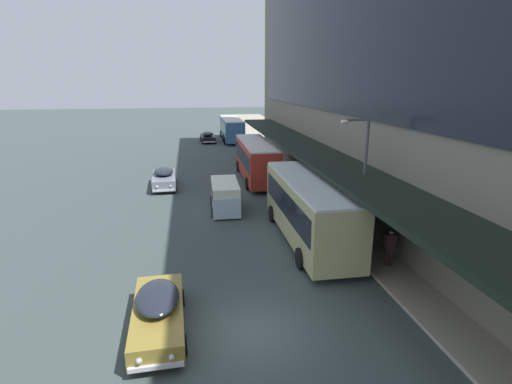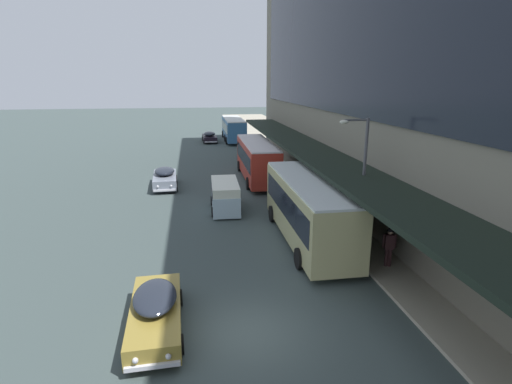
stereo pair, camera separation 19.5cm
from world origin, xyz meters
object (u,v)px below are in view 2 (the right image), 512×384
(vw_van, at_px, (225,194))
(pedestrian_at_kerb, at_px, (389,245))
(transit_bus_kerbside_rear, at_px, (257,158))
(sedan_trailing_near, at_px, (156,311))
(street_lamp, at_px, (361,173))
(transit_bus_kerbside_far, at_px, (308,207))
(sedan_oncoming_rear, at_px, (165,178))
(transit_bus_kerbside_front, at_px, (233,128))
(sedan_lead_near, at_px, (209,137))

(vw_van, distance_m, pedestrian_at_kerb, 12.01)
(transit_bus_kerbside_rear, relative_size, pedestrian_at_kerb, 5.69)
(vw_van, bearing_deg, sedan_trailing_near, -105.03)
(transit_bus_kerbside_rear, height_order, street_lamp, street_lamp)
(transit_bus_kerbside_far, xyz_separation_m, pedestrian_at_kerb, (2.75, -3.78, -0.79))
(transit_bus_kerbside_rear, xyz_separation_m, street_lamp, (2.69, -15.59, 2.09))
(transit_bus_kerbside_far, distance_m, vw_van, 7.39)
(sedan_oncoming_rear, distance_m, sedan_trailing_near, 19.80)
(pedestrian_at_kerb, distance_m, street_lamp, 3.80)
(transit_bus_kerbside_front, bearing_deg, sedan_lead_near, -162.66)
(sedan_lead_near, distance_m, vw_van, 30.97)
(transit_bus_kerbside_rear, relative_size, street_lamp, 1.61)
(transit_bus_kerbside_front, bearing_deg, sedan_trailing_near, -99.30)
(sedan_oncoming_rear, height_order, vw_van, vw_van)
(transit_bus_kerbside_rear, bearing_deg, transit_bus_kerbside_far, -88.21)
(sedan_lead_near, xyz_separation_m, sedan_trailing_near, (-3.85, -44.03, -0.04))
(transit_bus_kerbside_front, distance_m, sedan_oncoming_rear, 26.69)
(sedan_oncoming_rear, relative_size, pedestrian_at_kerb, 2.65)
(transit_bus_kerbside_front, bearing_deg, street_lamp, -86.68)
(pedestrian_at_kerb, height_order, street_lamp, street_lamp)
(transit_bus_kerbside_rear, relative_size, sedan_lead_near, 2.19)
(transit_bus_kerbside_rear, bearing_deg, sedan_oncoming_rear, -169.91)
(sedan_trailing_near, xyz_separation_m, pedestrian_at_kerb, (10.19, 3.08, 0.47))
(transit_bus_kerbside_far, height_order, vw_van, transit_bus_kerbside_far)
(pedestrian_at_kerb, bearing_deg, sedan_lead_near, 98.80)
(transit_bus_kerbside_front, xyz_separation_m, vw_van, (-3.89, -32.07, -0.73))
(transit_bus_kerbside_front, height_order, sedan_oncoming_rear, transit_bus_kerbside_front)
(transit_bus_kerbside_rear, distance_m, street_lamp, 15.96)
(sedan_trailing_near, bearing_deg, pedestrian_at_kerb, 16.80)
(sedan_oncoming_rear, bearing_deg, vw_van, -56.97)
(sedan_lead_near, distance_m, sedan_trailing_near, 44.19)
(transit_bus_kerbside_rear, xyz_separation_m, sedan_oncoming_rear, (-7.85, -1.40, -1.12))
(transit_bus_kerbside_far, xyz_separation_m, sedan_oncoming_rear, (-8.30, 12.92, -1.18))
(transit_bus_kerbside_front, height_order, sedan_trailing_near, transit_bus_kerbside_front)
(transit_bus_kerbside_rear, height_order, sedan_oncoming_rear, transit_bus_kerbside_rear)
(street_lamp, bearing_deg, transit_bus_kerbside_front, 93.32)
(sedan_lead_near, height_order, pedestrian_at_kerb, pedestrian_at_kerb)
(sedan_trailing_near, xyz_separation_m, vw_van, (3.51, 13.06, 0.39))
(transit_bus_kerbside_front, bearing_deg, pedestrian_at_kerb, -86.19)
(transit_bus_kerbside_far, bearing_deg, transit_bus_kerbside_rear, 91.79)
(transit_bus_kerbside_far, distance_m, sedan_lead_near, 37.36)
(transit_bus_kerbside_rear, height_order, transit_bus_kerbside_far, transit_bus_kerbside_far)
(street_lamp, bearing_deg, transit_bus_kerbside_far, 150.42)
(sedan_lead_near, distance_m, pedestrian_at_kerb, 41.44)
(sedan_oncoming_rear, xyz_separation_m, sedan_trailing_near, (0.86, -19.78, -0.08))
(sedan_trailing_near, relative_size, street_lamp, 0.75)
(pedestrian_at_kerb, bearing_deg, transit_bus_kerbside_far, 126.04)
(pedestrian_at_kerb, bearing_deg, street_lamp, 101.42)
(sedan_trailing_near, height_order, street_lamp, street_lamp)
(sedan_oncoming_rear, relative_size, vw_van, 1.07)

